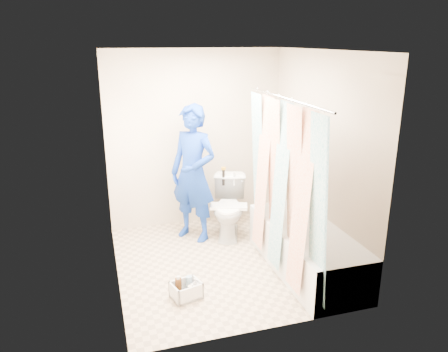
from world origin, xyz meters
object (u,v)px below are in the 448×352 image
object	(u,v)px
toilet	(229,208)
plumber	(193,174)
bathtub	(306,248)
cleaning_caddy	(187,290)

from	to	relation	value
toilet	plumber	distance (m)	0.68
bathtub	cleaning_caddy	size ratio (longest dim) A/B	5.22
cleaning_caddy	plumber	bearing A→B (deg)	58.28
bathtub	cleaning_caddy	world-z (taller)	bathtub
bathtub	toilet	bearing A→B (deg)	115.89
toilet	bathtub	bearing A→B (deg)	-44.83
plumber	cleaning_caddy	distance (m)	1.63
plumber	bathtub	bearing A→B (deg)	-2.62
bathtub	toilet	size ratio (longest dim) A/B	2.27
plumber	cleaning_caddy	world-z (taller)	plumber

